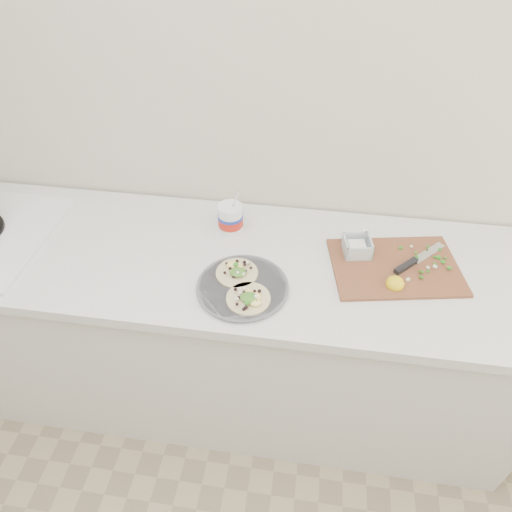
# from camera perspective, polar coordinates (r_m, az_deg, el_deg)

# --- Properties ---
(counter) EXTENTS (2.44, 0.66, 0.90)m
(counter) POSITION_cam_1_polar(r_m,az_deg,el_deg) (1.97, -4.73, -9.31)
(counter) COLOR silver
(counter) RESTS_ON ground
(taco_plate) EXTENTS (0.30, 0.30, 0.04)m
(taco_plate) POSITION_cam_1_polar(r_m,az_deg,el_deg) (1.49, -1.71, -3.66)
(taco_plate) COLOR #57585E
(taco_plate) RESTS_ON counter
(tub) EXTENTS (0.09, 0.09, 0.21)m
(tub) POSITION_cam_1_polar(r_m,az_deg,el_deg) (1.69, -3.14, 4.98)
(tub) COLOR white
(tub) RESTS_ON counter
(cutboard) EXTENTS (0.48, 0.37, 0.07)m
(cutboard) POSITION_cam_1_polar(r_m,az_deg,el_deg) (1.64, 16.79, -0.80)
(cutboard) COLOR brown
(cutboard) RESTS_ON counter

